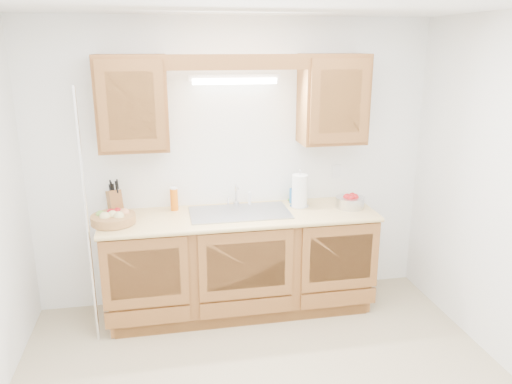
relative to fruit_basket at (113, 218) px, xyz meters
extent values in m
cube|color=white|center=(1.03, 0.36, 0.30)|extent=(3.50, 0.02, 2.50)
cube|color=white|center=(1.03, -2.64, 0.30)|extent=(3.50, 0.02, 2.50)
cube|color=brown|center=(1.03, 0.06, -0.51)|extent=(2.20, 0.60, 0.86)
cube|color=#E2C076|center=(1.03, 0.05, -0.07)|extent=(2.30, 0.63, 0.04)
cube|color=brown|center=(0.20, 0.20, 0.88)|extent=(0.55, 0.33, 0.75)
cube|color=brown|center=(1.86, 0.20, 0.88)|extent=(0.55, 0.33, 0.75)
cube|color=brown|center=(1.03, 0.05, 1.19)|extent=(2.20, 0.05, 0.12)
cylinder|color=white|center=(1.03, 0.26, 1.03)|extent=(0.70, 0.05, 0.05)
cube|color=white|center=(1.03, 0.29, 1.06)|extent=(0.76, 0.06, 0.05)
cube|color=#9E9EA3|center=(1.03, 0.07, -0.05)|extent=(0.84, 0.46, 0.01)
cube|color=#9E9EA3|center=(0.82, 0.07, -0.13)|extent=(0.39, 0.40, 0.16)
cube|color=#9E9EA3|center=(1.24, 0.07, -0.13)|extent=(0.39, 0.40, 0.16)
cylinder|color=silver|center=(1.03, 0.27, -0.03)|extent=(0.06, 0.06, 0.04)
cylinder|color=silver|center=(1.03, 0.27, 0.05)|extent=(0.02, 0.02, 0.16)
cylinder|color=silver|center=(1.03, 0.22, 0.14)|extent=(0.02, 0.12, 0.02)
cylinder|color=white|center=(1.15, 0.27, 0.01)|extent=(0.03, 0.03, 0.12)
cylinder|color=silver|center=(-0.17, -0.20, 0.05)|extent=(0.03, 0.03, 2.00)
cube|color=white|center=(1.98, 0.35, 0.20)|extent=(0.08, 0.01, 0.12)
cylinder|color=#B57E49|center=(0.00, 0.00, -0.01)|extent=(0.41, 0.41, 0.07)
sphere|color=#D8C67F|center=(-0.06, -0.04, 0.02)|extent=(0.09, 0.09, 0.09)
sphere|color=#D8C67F|center=(0.05, -0.05, 0.02)|extent=(0.09, 0.09, 0.09)
sphere|color=tan|center=(0.09, 0.04, 0.02)|extent=(0.08, 0.08, 0.08)
sphere|color=#AB1316|center=(-0.02, 0.06, 0.02)|extent=(0.08, 0.08, 0.08)
sphere|color=#72A53F|center=(-0.10, 0.03, 0.02)|extent=(0.08, 0.08, 0.08)
sphere|color=#D8C67F|center=(0.00, -0.01, 0.02)|extent=(0.09, 0.09, 0.09)
sphere|color=#AB1316|center=(0.03, 0.08, 0.02)|extent=(0.07, 0.07, 0.07)
cube|color=brown|center=(0.00, 0.24, 0.05)|extent=(0.16, 0.20, 0.23)
cylinder|color=black|center=(-0.03, 0.22, 0.18)|extent=(0.03, 0.04, 0.08)
cylinder|color=black|center=(0.00, 0.22, 0.18)|extent=(0.03, 0.04, 0.08)
cylinder|color=black|center=(0.03, 0.22, 0.18)|extent=(0.03, 0.04, 0.08)
cylinder|color=black|center=(-0.02, 0.25, 0.19)|extent=(0.03, 0.04, 0.08)
cylinder|color=black|center=(0.02, 0.25, 0.19)|extent=(0.03, 0.04, 0.08)
cylinder|color=black|center=(-0.03, 0.28, 0.20)|extent=(0.03, 0.04, 0.08)
cylinder|color=black|center=(0.03, 0.28, 0.20)|extent=(0.03, 0.04, 0.08)
cylinder|color=orange|center=(0.49, 0.25, 0.05)|extent=(0.08, 0.08, 0.19)
cylinder|color=white|center=(0.49, 0.25, 0.15)|extent=(0.07, 0.07, 0.01)
imported|color=#236AB0|center=(1.57, 0.23, 0.05)|extent=(0.12, 0.12, 0.21)
cube|color=#CC333F|center=(1.57, 0.30, -0.05)|extent=(0.11, 0.08, 0.01)
cube|color=green|center=(1.57, 0.30, -0.04)|extent=(0.11, 0.08, 0.02)
cylinder|color=silver|center=(1.57, 0.13, -0.04)|extent=(0.17, 0.17, 0.01)
cylinder|color=silver|center=(1.57, 0.13, 0.12)|extent=(0.02, 0.02, 0.33)
cylinder|color=white|center=(1.57, 0.13, 0.10)|extent=(0.14, 0.14, 0.28)
sphere|color=silver|center=(1.57, 0.13, 0.28)|extent=(0.02, 0.02, 0.02)
cylinder|color=silver|center=(2.00, 0.04, 0.00)|extent=(0.29, 0.29, 0.10)
sphere|color=#AB1316|center=(1.97, 0.04, 0.05)|extent=(0.07, 0.07, 0.07)
sphere|color=#AB1316|center=(2.03, 0.06, 0.05)|extent=(0.07, 0.07, 0.07)
sphere|color=#AB1316|center=(2.00, 0.01, 0.05)|extent=(0.07, 0.07, 0.07)
sphere|color=#AB1316|center=(2.04, 0.02, 0.05)|extent=(0.07, 0.07, 0.07)
camera|label=1|loc=(0.41, -3.89, 1.31)|focal=35.00mm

